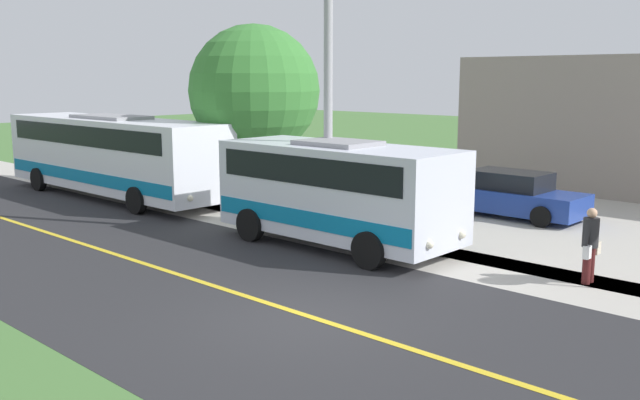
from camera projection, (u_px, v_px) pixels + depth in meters
The scene contains 10 objects.
ground_plane at pixel (309, 317), 12.94m from camera, with size 120.00×120.00×0.00m, color #477238.
road_surface at pixel (309, 317), 12.94m from camera, with size 8.00×100.00×0.01m, color #28282B.
sidewalk at pixel (459, 263), 16.69m from camera, with size 2.40×100.00×0.01m, color #B2ADA3.
road_centre_line at pixel (309, 316), 12.94m from camera, with size 0.16×100.00×0.00m, color gold.
shuttle_bus_front at pixel (338, 188), 18.17m from camera, with size 2.73×6.79×2.79m.
transit_bus_rear at pixel (113, 152), 25.60m from camera, with size 2.79×11.28×3.03m.
pedestrian_with_bags at pixel (590, 243), 14.92m from camera, with size 0.72×0.34×1.66m.
street_light_pole at pixel (325, 76), 18.41m from camera, with size 1.97×0.24×8.07m.
parked_car_near at pixel (513, 195), 22.12m from camera, with size 2.05×4.42×1.45m.
tree_curbside at pixel (254, 91), 24.10m from camera, with size 4.56×4.56×6.21m.
Camera 1 is at (8.92, 8.55, 4.41)m, focal length 38.99 mm.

